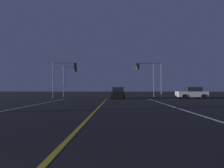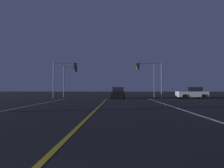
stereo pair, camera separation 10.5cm
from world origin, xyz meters
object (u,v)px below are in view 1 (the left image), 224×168
traffic_light_far_right (146,72)px  traffic_light_near_left (65,72)px  traffic_light_near_right (149,72)px  car_ahead_far (118,93)px  traffic_light_far_left (70,74)px  car_crossing_side (192,93)px

traffic_light_far_right → traffic_light_near_left: bearing=23.4°
traffic_light_far_right → traffic_light_near_right: bearing=86.7°
car_ahead_far → traffic_light_near_left: bearing=95.0°
traffic_light_near_right → traffic_light_far_right: bearing=-93.3°
traffic_light_far_left → traffic_light_near_left: bearing=-84.1°
traffic_light_far_left → traffic_light_far_right: bearing=0.0°
traffic_light_near_right → traffic_light_near_left: (-12.40, 0.00, 0.04)m
traffic_light_near_right → traffic_light_far_right: size_ratio=0.88×
traffic_light_near_right → traffic_light_near_left: 12.40m
car_ahead_far → car_crossing_side: size_ratio=1.00×
car_crossing_side → traffic_light_near_right: traffic_light_near_right is taller
car_crossing_side → traffic_light_near_right: bearing=5.2°
car_ahead_far → traffic_light_far_right: 7.74m
traffic_light_near_left → car_crossing_side: bearing=1.8°
traffic_light_near_left → traffic_light_far_right: size_ratio=0.89×
traffic_light_far_right → car_ahead_far: bearing=44.7°
car_crossing_side → traffic_light_far_left: (-19.35, 4.91, 3.15)m
car_ahead_far → traffic_light_far_left: 10.19m
car_crossing_side → traffic_light_near_right: 7.13m
car_ahead_far → traffic_light_near_left: 8.48m
traffic_light_far_left → car_ahead_far: bearing=-29.8°
traffic_light_far_left → car_crossing_side: bearing=-14.2°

